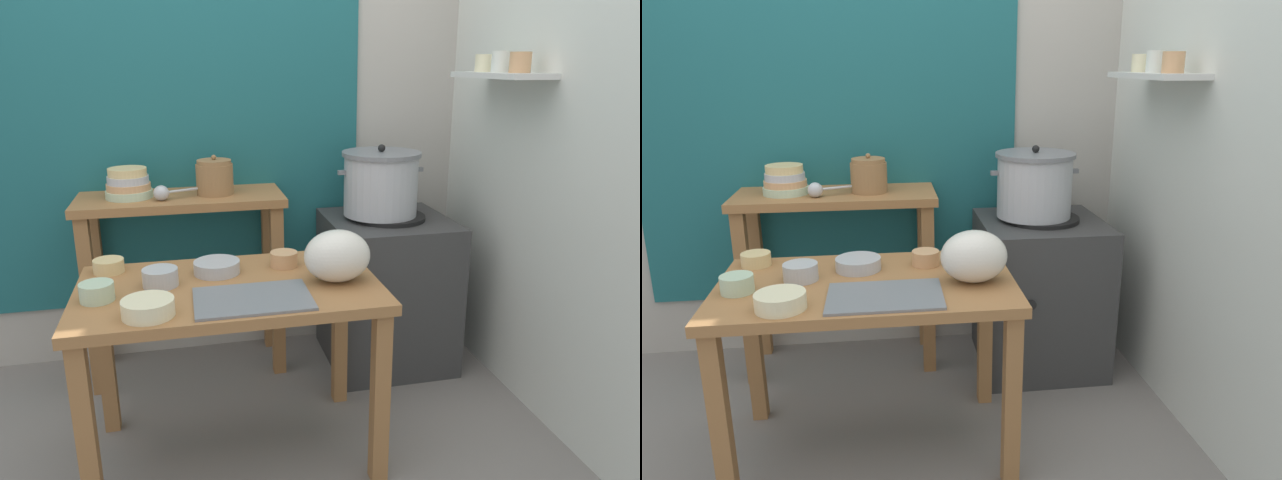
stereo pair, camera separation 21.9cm
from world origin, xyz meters
TOP-DOWN VIEW (x-y plane):
  - ground_plane at (0.00, 0.00)m, footprint 9.00×9.00m
  - wall_back at (0.08, 1.10)m, footprint 4.40×0.12m
  - wall_right at (1.40, 0.20)m, footprint 0.30×3.20m
  - prep_table at (0.04, 0.08)m, footprint 1.10×0.66m
  - back_shelf_table at (-0.12, 0.83)m, footprint 0.96×0.40m
  - stove_block at (0.87, 0.70)m, footprint 0.60×0.61m
  - steamer_pot at (0.83, 0.72)m, footprint 0.43×0.38m
  - clay_pot at (0.04, 0.83)m, footprint 0.17×0.17m
  - bowl_stack_enamel at (-0.35, 0.84)m, footprint 0.21×0.21m
  - ladle at (-0.19, 0.75)m, footprint 0.29×0.14m
  - serving_tray at (0.10, -0.09)m, footprint 0.40×0.28m
  - plastic_bag at (0.43, 0.02)m, footprint 0.25×0.20m
  - prep_bowl_0 at (-0.00, 0.21)m, footprint 0.18×0.18m
  - prep_bowl_1 at (-0.42, 0.03)m, footprint 0.12×0.12m
  - prep_bowl_2 at (0.27, 0.23)m, footprint 0.11×0.11m
  - prep_bowl_3 at (-0.21, 0.12)m, footprint 0.13×0.13m
  - prep_bowl_4 at (-0.24, -0.14)m, footprint 0.17×0.17m
  - prep_bowl_5 at (-0.41, 0.32)m, footprint 0.12×0.12m

SIDE VIEW (x-z plane):
  - ground_plane at x=0.00m, z-range 0.00..0.00m
  - stove_block at x=0.87m, z-range -0.01..0.77m
  - prep_table at x=0.04m, z-range 0.25..0.97m
  - back_shelf_table at x=-0.12m, z-range 0.23..1.13m
  - serving_tray at x=0.10m, z-range 0.72..0.73m
  - prep_bowl_0 at x=0.00m, z-range 0.72..0.77m
  - prep_bowl_5 at x=-0.41m, z-range 0.72..0.78m
  - prep_bowl_4 at x=-0.24m, z-range 0.72..0.78m
  - prep_bowl_2 at x=0.27m, z-range 0.72..0.78m
  - prep_bowl_1 at x=-0.42m, z-range 0.72..0.79m
  - prep_bowl_3 at x=-0.21m, z-range 0.72..0.79m
  - plastic_bag at x=0.43m, z-range 0.72..0.92m
  - ladle at x=-0.19m, z-range 0.90..0.97m
  - steamer_pot at x=0.83m, z-range 0.76..1.11m
  - bowl_stack_enamel at x=-0.35m, z-range 0.89..1.03m
  - clay_pot at x=0.04m, z-range 0.89..1.07m
  - wall_right at x=1.40m, z-range 0.00..2.60m
  - wall_back at x=0.08m, z-range 0.00..2.60m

